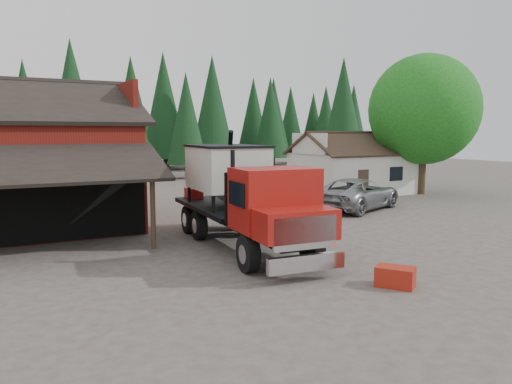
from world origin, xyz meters
name	(u,v)px	position (x,y,z in m)	size (l,w,h in m)	color
ground	(303,244)	(0.00, 0.00, 0.00)	(120.00, 120.00, 0.00)	#483E39
farmhouse	(353,171)	(13.00, 13.00, 1.67)	(8.60, 6.42, 4.65)	silver
deciduous_tree	(424,114)	(17.01, 9.97, 5.91)	(8.00, 8.00, 10.20)	#382619
conifer_backdrop	(102,172)	(0.00, 42.00, 0.00)	(76.00, 16.00, 16.00)	black
near_pine_b	(186,119)	(6.00, 30.00, 5.89)	(3.96, 3.96, 10.40)	#382619
near_pine_c	(343,110)	(22.00, 26.00, 6.89)	(4.84, 4.84, 12.40)	#382619
near_pine_d	(72,102)	(-4.00, 34.00, 7.39)	(5.28, 5.28, 13.40)	#382619
feed_truck	(243,193)	(-2.38, 0.70, 2.18)	(3.52, 10.50, 4.66)	black
silver_car	(357,194)	(8.00, 6.37, 0.93)	(3.07, 6.66, 1.85)	#96999D
equip_box	(395,277)	(-0.65, -6.00, 0.30)	(0.70, 1.10, 0.60)	maroon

